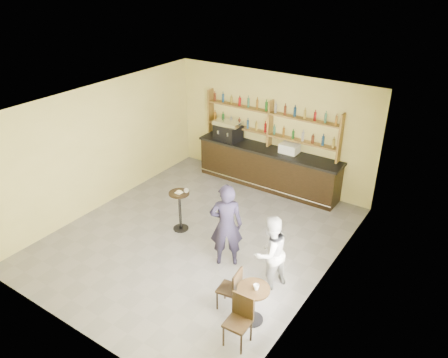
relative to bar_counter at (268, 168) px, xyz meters
The scene contains 23 objects.
floor 3.20m from the bar_counter, 91.95° to the right, with size 7.00×7.00×0.00m, color slate.
ceiling 4.10m from the bar_counter, 91.95° to the right, with size 7.00×7.00×0.00m, color white.
wall_back 1.09m from the bar_counter, 107.04° to the left, with size 7.00×7.00×0.00m, color #F2E88A.
wall_front 6.73m from the bar_counter, 90.92° to the right, with size 7.00×7.00×0.00m, color #F2E88A.
wall_left 4.54m from the bar_counter, 134.61° to the right, with size 7.00×7.00×0.00m, color #F2E88A.
wall_right 4.40m from the bar_counter, 47.44° to the right, with size 7.00×7.00×0.00m, color #F2E88A.
window_pane 5.34m from the bar_counter, 56.43° to the right, with size 2.00×2.00×0.00m, color white.
window_frame 5.34m from the bar_counter, 56.49° to the right, with size 0.04×1.70×2.10m, color black, non-canonical shape.
shelf_unit 1.26m from the bar_counter, 115.99° to the left, with size 4.00×0.26×1.40m, color brown, non-canonical shape.
liquor_bottles 1.43m from the bar_counter, 115.99° to the left, with size 3.68×0.10×1.00m, color #8C5919, non-canonical shape.
bar_counter is the anchor object (origin of this frame).
espresso_machine 1.59m from the bar_counter, behind, with size 0.77×0.50×0.55m, color black, non-canonical shape.
pastry_case 0.96m from the bar_counter, ahead, with size 0.50×0.40×0.30m, color silver, non-canonical shape.
pedestal_table 3.18m from the bar_counter, 101.98° to the right, with size 0.49×0.49×1.00m, color black, non-canonical shape.
napkin 3.21m from the bar_counter, 101.98° to the right, with size 0.16×0.16×0.00m, color white.
donut 3.22m from the bar_counter, 101.77° to the right, with size 0.14×0.14×0.05m, color #E2B752.
cup_pedestal 3.09m from the bar_counter, 99.80° to the right, with size 0.11×0.11×0.09m, color white.
man_main 3.72m from the bar_counter, 74.85° to the right, with size 0.69×0.45×1.89m, color black.
cafe_table 5.25m from the bar_counter, 63.99° to the right, with size 0.59×0.59×0.74m, color black, non-canonical shape.
cup_cafe 5.27m from the bar_counter, 63.50° to the right, with size 0.11×0.11×0.10m, color white.
chair_west 4.98m from the bar_counter, 69.43° to the right, with size 0.38×0.38×0.88m, color black, non-canonical shape.
chair_south 5.81m from the bar_counter, 66.14° to the right, with size 0.40×0.40×0.93m, color black, non-canonical shape.
patron_second 4.24m from the bar_counter, 60.74° to the right, with size 0.77×0.60×1.58m, color #A3A3A8.
Camera 1 is at (5.26, -6.74, 5.92)m, focal length 35.00 mm.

